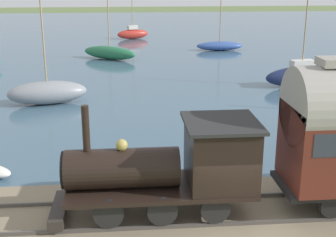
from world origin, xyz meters
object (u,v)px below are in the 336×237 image
object	(u,v)px
sailboat_gray	(47,92)
sailboat_navy	(301,76)
sailboat_red	(133,33)
sailboat_blue	(220,46)
sailboat_green	(109,53)
steam_locomotive	(178,163)

from	to	relation	value
sailboat_gray	sailboat_navy	world-z (taller)	sailboat_gray
sailboat_navy	sailboat_red	xyz separation A→B (m)	(25.70, 11.42, -0.10)
sailboat_blue	sailboat_green	distance (m)	11.92
sailboat_blue	steam_locomotive	bearing A→B (deg)	167.49
sailboat_gray	sailboat_red	world-z (taller)	sailboat_gray
steam_locomotive	sailboat_blue	distance (m)	35.36
sailboat_navy	sailboat_green	distance (m)	18.28
sailboat_blue	sailboat_green	xyz separation A→B (m)	(-4.22, 11.14, 0.14)
steam_locomotive	sailboat_green	size ratio (longest dim) A/B	1.08
sailboat_gray	sailboat_navy	xyz separation A→B (m)	(3.08, -17.08, 0.04)
steam_locomotive	sailboat_blue	size ratio (longest dim) A/B	1.08
sailboat_gray	sailboat_green	world-z (taller)	sailboat_gray
sailboat_navy	sailboat_gray	bearing A→B (deg)	91.60
sailboat_gray	sailboat_green	distance (m)	15.44
sailboat_red	sailboat_green	bearing A→B (deg)	152.21
sailboat_blue	sailboat_gray	bearing A→B (deg)	143.89
sailboat_green	sailboat_navy	bearing A→B (deg)	-98.46
sailboat_navy	sailboat_blue	size ratio (longest dim) A/B	1.08
steam_locomotive	sailboat_gray	distance (m)	16.44
sailboat_red	steam_locomotive	bearing A→B (deg)	162.96
steam_locomotive	sailboat_red	distance (m)	43.90
sailboat_blue	sailboat_green	bearing A→B (deg)	111.40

